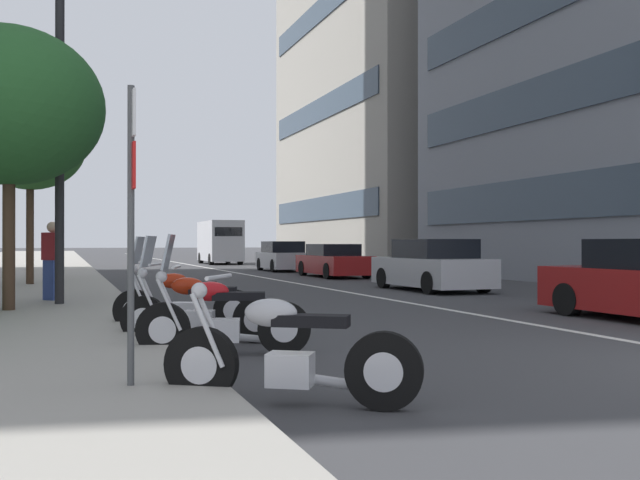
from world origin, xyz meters
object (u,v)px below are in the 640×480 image
object	(u,v)px
motorcycle_far_end_row	(288,356)
car_approaching_light	(283,257)
parking_sign_by_curb	(132,198)
pedestrian_on_plaza	(52,260)
street_tree_far_plaza	(30,145)
street_lamp_with_banners	(78,58)
car_following_behind	(432,267)
motorcycle_mid_row	(181,303)
motorcycle_by_sign_pole	(197,311)
street_tree_mid_sidewalk	(9,106)
motorcycle_nearest_camera	(221,319)
car_lead_in_lane	(333,262)
delivery_van_ahead	(220,241)

from	to	relation	value
motorcycle_far_end_row	car_approaching_light	xyz separation A→B (m)	(27.17, -8.24, 0.27)
parking_sign_by_curb	pedestrian_on_plaza	bearing A→B (deg)	4.56
street_tree_far_plaza	street_lamp_with_banners	bearing A→B (deg)	-170.85
car_following_behind	car_approaching_light	size ratio (longest dim) A/B	1.02
motorcycle_far_end_row	pedestrian_on_plaza	size ratio (longest dim) A/B	1.17
motorcycle_far_end_row	motorcycle_mid_row	xyz separation A→B (m)	(5.42, 0.05, 0.02)
motorcycle_mid_row	parking_sign_by_curb	xyz separation A→B (m)	(-4.84, 1.18, 1.33)
motorcycle_by_sign_pole	car_following_behind	bearing A→B (deg)	-112.56
motorcycle_by_sign_pole	motorcycle_mid_row	distance (m)	1.39
motorcycle_by_sign_pole	pedestrian_on_plaza	xyz separation A→B (m)	(6.46, 1.97, 0.56)
parking_sign_by_curb	motorcycle_mid_row	bearing A→B (deg)	-13.69
car_following_behind	street_tree_mid_sidewalk	distance (m)	12.10
motorcycle_nearest_camera	pedestrian_on_plaza	distance (m)	7.98
car_following_behind	pedestrian_on_plaza	xyz separation A→B (m)	(-1.84, 10.26, 0.31)
motorcycle_by_sign_pole	pedestrian_on_plaza	bearing A→B (deg)	-50.65
street_tree_far_plaza	pedestrian_on_plaza	world-z (taller)	street_tree_far_plaza
car_approaching_light	car_lead_in_lane	bearing A→B (deg)	-176.55
motorcycle_nearest_camera	car_lead_in_lane	size ratio (longest dim) A/B	0.46
car_lead_in_lane	street_tree_far_plaza	xyz separation A→B (m)	(-3.77, 11.19, 3.70)
car_lead_in_lane	motorcycle_by_sign_pole	bearing A→B (deg)	153.06
motorcycle_by_sign_pole	motorcycle_mid_row	size ratio (longest dim) A/B	0.98
car_approaching_light	street_lamp_with_banners	world-z (taller)	street_lamp_with_banners
motorcycle_nearest_camera	street_tree_far_plaza	xyz separation A→B (m)	(14.23, 2.77, 3.88)
car_lead_in_lane	street_tree_mid_sidewalk	xyz separation A→B (m)	(-12.44, 11.18, 3.26)
motorcycle_nearest_camera	pedestrian_on_plaza	bearing A→B (deg)	-59.17
car_approaching_light	pedestrian_on_plaza	world-z (taller)	pedestrian_on_plaza
motorcycle_by_sign_pole	parking_sign_by_curb	distance (m)	3.88
motorcycle_nearest_camera	street_tree_far_plaza	size ratio (longest dim) A/B	0.37
street_lamp_with_banners	street_tree_far_plaza	size ratio (longest dim) A/B	1.51
motorcycle_mid_row	car_following_behind	bearing A→B (deg)	-120.02
motorcycle_nearest_camera	parking_sign_by_curb	xyz separation A→B (m)	(-2.22, 1.25, 1.33)
delivery_van_ahead	street_lamp_with_banners	xyz separation A→B (m)	(-30.19, 9.30, 3.67)
motorcycle_mid_row	street_tree_far_plaza	xyz separation A→B (m)	(11.60, 2.70, 3.89)
motorcycle_mid_row	street_tree_far_plaza	size ratio (longest dim) A/B	0.38
motorcycle_by_sign_pole	delivery_van_ahead	size ratio (longest dim) A/B	0.37
car_lead_in_lane	car_approaching_light	distance (m)	6.38
motorcycle_nearest_camera	car_approaching_light	xyz separation A→B (m)	(24.38, -8.22, 0.24)
car_following_behind	delivery_van_ahead	bearing A→B (deg)	0.14
motorcycle_nearest_camera	car_approaching_light	world-z (taller)	motorcycle_nearest_camera
motorcycle_far_end_row	car_lead_in_lane	distance (m)	22.44
motorcycle_far_end_row	street_tree_far_plaza	bearing A→B (deg)	-49.36
motorcycle_mid_row	delivery_van_ahead	size ratio (longest dim) A/B	0.38
motorcycle_far_end_row	motorcycle_nearest_camera	xyz separation A→B (m)	(2.80, -0.02, 0.02)
parking_sign_by_curb	street_tree_far_plaza	world-z (taller)	street_tree_far_plaza
motorcycle_mid_row	pedestrian_on_plaza	bearing A→B (deg)	-48.59
delivery_van_ahead	parking_sign_by_curb	size ratio (longest dim) A/B	2.15
street_tree_far_plaza	car_following_behind	bearing A→B (deg)	-113.13
car_approaching_light	street_tree_far_plaza	xyz separation A→B (m)	(-10.15, 10.99, 3.64)
motorcycle_by_sign_pole	pedestrian_on_plaza	world-z (taller)	pedestrian_on_plaza
car_approaching_light	street_tree_far_plaza	size ratio (longest dim) A/B	0.75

